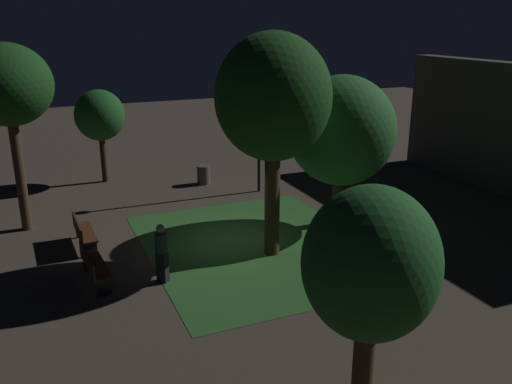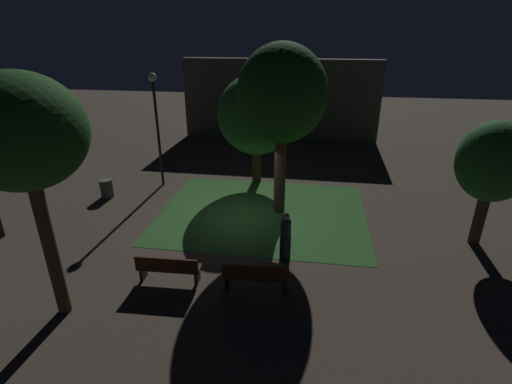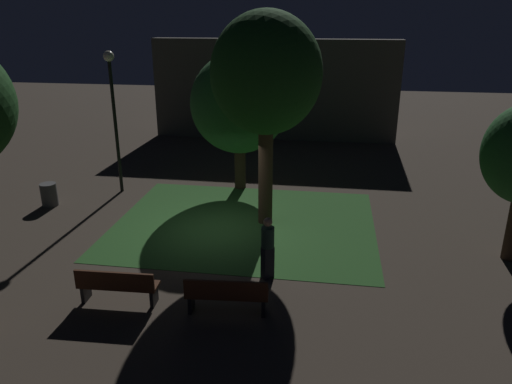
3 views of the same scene
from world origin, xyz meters
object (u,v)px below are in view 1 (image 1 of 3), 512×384
(bench_front_right, at_px, (83,232))
(tree_tall_center, at_px, (7,87))
(tree_back_right, at_px, (100,116))
(lamp_post_path_center, at_px, (259,108))
(tree_back_left, at_px, (273,99))
(bench_path_side, at_px, (93,265))
(trash_bin, at_px, (203,175))
(pedestrian, at_px, (162,252))
(tree_near_wall, at_px, (341,131))
(tree_left_canopy, at_px, (370,266))

(bench_front_right, xyz_separation_m, tree_tall_center, (-2.22, -1.56, 4.15))
(tree_back_right, xyz_separation_m, lamp_post_path_center, (3.80, 5.47, 0.55))
(tree_back_left, bearing_deg, bench_front_right, -117.65)
(bench_path_side, bearing_deg, trash_bin, 143.84)
(bench_path_side, height_order, tree_tall_center, tree_tall_center)
(bench_path_side, bearing_deg, pedestrian, 68.12)
(bench_path_side, height_order, tree_near_wall, tree_near_wall)
(bench_path_side, height_order, tree_back_left, tree_back_left)
(tree_back_left, bearing_deg, trash_bin, 177.79)
(tree_back_left, bearing_deg, lamp_post_path_center, 160.26)
(tree_near_wall, relative_size, pedestrian, 3.08)
(bench_front_right, distance_m, tree_tall_center, 4.96)
(tree_tall_center, height_order, tree_back_right, tree_tall_center)
(tree_left_canopy, height_order, tree_back_left, tree_back_left)
(tree_left_canopy, distance_m, tree_back_left, 7.10)
(tree_tall_center, bearing_deg, trash_bin, 110.55)
(bench_front_right, xyz_separation_m, tree_left_canopy, (9.40, 3.65, 2.38))
(bench_path_side, xyz_separation_m, trash_bin, (-7.30, 5.34, -0.09))
(lamp_post_path_center, bearing_deg, tree_back_right, -124.75)
(tree_tall_center, relative_size, pedestrian, 3.70)
(trash_bin, relative_size, pedestrian, 0.49)
(lamp_post_path_center, bearing_deg, tree_tall_center, -85.03)
(tree_back_right, bearing_deg, bench_front_right, -13.24)
(bench_path_side, relative_size, pedestrian, 1.14)
(tree_near_wall, xyz_separation_m, trash_bin, (-6.09, -2.78, -2.77))
(tree_near_wall, bearing_deg, bench_front_right, -98.98)
(tree_left_canopy, bearing_deg, trash_bin, 173.21)
(tree_back_left, height_order, lamp_post_path_center, tree_back_left)
(tree_left_canopy, height_order, trash_bin, tree_left_canopy)
(bench_path_side, bearing_deg, tree_back_right, 170.24)
(tree_back_left, relative_size, lamp_post_path_center, 1.26)
(tree_left_canopy, distance_m, trash_bin, 14.53)
(tree_tall_center, xyz_separation_m, tree_near_wall, (3.51, 9.67, -1.48))
(tree_tall_center, distance_m, pedestrian, 7.33)
(bench_front_right, bearing_deg, tree_tall_center, -144.95)
(tree_tall_center, distance_m, tree_back_left, 8.21)
(lamp_post_path_center, height_order, pedestrian, lamp_post_path_center)
(lamp_post_path_center, bearing_deg, tree_left_canopy, -15.45)
(bench_path_side, xyz_separation_m, lamp_post_path_center, (-5.47, 7.07, 2.88))
(tree_left_canopy, bearing_deg, tree_back_left, 168.26)
(tree_back_left, xyz_separation_m, pedestrian, (0.52, -3.38, -3.68))
(trash_bin, bearing_deg, tree_left_canopy, -6.79)
(bench_path_side, bearing_deg, tree_near_wall, 98.49)
(bench_path_side, bearing_deg, tree_tall_center, -161.69)
(tree_tall_center, distance_m, tree_left_canopy, 12.87)
(tree_near_wall, distance_m, lamp_post_path_center, 4.39)
(bench_front_right, relative_size, tree_tall_center, 0.31)
(pedestrian, bearing_deg, tree_near_wall, 106.27)
(lamp_post_path_center, bearing_deg, bench_path_side, -52.27)
(tree_near_wall, bearing_deg, pedestrian, -73.73)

